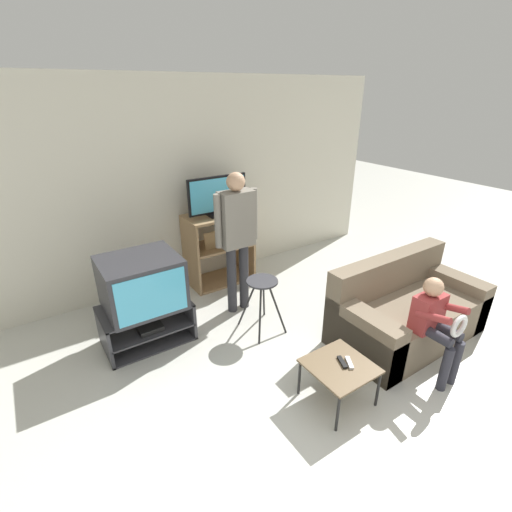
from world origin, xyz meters
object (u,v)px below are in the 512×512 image
object	(u,v)px
tv_stand	(147,324)
remote_control_white	(349,363)
television_main	(142,283)
media_shelf	(219,248)
snack_table	(340,369)
remote_control_black	(342,362)
couch	(405,311)
television_flat	(218,197)
person_standing_adult	(237,231)
person_seated_child	(436,320)
folding_stool	(262,290)

from	to	relation	value
tv_stand	remote_control_white	distance (m)	2.06
television_main	media_shelf	xyz separation A→B (m)	(1.26, 0.77, -0.20)
snack_table	remote_control_black	xyz separation A→B (m)	(0.03, 0.01, 0.05)
tv_stand	couch	world-z (taller)	couch
television_flat	person_standing_adult	size ratio (longest dim) A/B	0.48
media_shelf	person_seated_child	world-z (taller)	media_shelf
folding_stool	person_seated_child	xyz separation A→B (m)	(0.89, -1.41, 0.08)
remote_control_white	television_flat	bearing A→B (deg)	117.72
television_main	snack_table	size ratio (longest dim) A/B	1.46
couch	person_seated_child	bearing A→B (deg)	-122.73
television_main	television_flat	xyz separation A→B (m)	(1.26, 0.74, 0.50)
remote_control_black	remote_control_white	size ratio (longest dim) A/B	1.00
folding_stool	remote_control_black	xyz separation A→B (m)	(-0.01, -1.19, -0.11)
television_main	person_seated_child	distance (m)	2.75
remote_control_white	television_main	bearing A→B (deg)	154.27
tv_stand	folding_stool	world-z (taller)	folding_stool
television_main	person_seated_child	size ratio (longest dim) A/B	0.77
couch	person_seated_child	distance (m)	0.65
television_flat	snack_table	distance (m)	2.58
media_shelf	person_standing_adult	bearing A→B (deg)	-101.64
television_flat	remote_control_white	bearing A→B (deg)	-92.80
tv_stand	remote_control_white	bearing A→B (deg)	-56.04
remote_control_black	television_flat	bearing A→B (deg)	108.46
couch	remote_control_black	bearing A→B (deg)	-167.27
snack_table	couch	world-z (taller)	couch
remote_control_white	person_standing_adult	size ratio (longest dim) A/B	0.09
person_seated_child	tv_stand	bearing A→B (deg)	136.85
person_standing_adult	television_main	bearing A→B (deg)	-179.02
snack_table	remote_control_white	size ratio (longest dim) A/B	3.52
remote_control_white	tv_stand	bearing A→B (deg)	154.49
television_main	folding_stool	size ratio (longest dim) A/B	1.21
television_main	remote_control_white	xyz separation A→B (m)	(1.14, -1.71, -0.31)
media_shelf	remote_control_white	xyz separation A→B (m)	(-0.12, -2.48, -0.11)
media_shelf	remote_control_black	distance (m)	2.45
television_main	person_standing_adult	distance (m)	1.15
media_shelf	remote_control_black	world-z (taller)	media_shelf
tv_stand	television_flat	world-z (taller)	television_flat
person_standing_adult	folding_stool	bearing A→B (deg)	-89.81
tv_stand	remote_control_black	size ratio (longest dim) A/B	6.13
media_shelf	remote_control_white	size ratio (longest dim) A/B	6.63
tv_stand	snack_table	bearing A→B (deg)	-57.40
television_main	media_shelf	distance (m)	1.49
television_flat	remote_control_black	distance (m)	2.55
media_shelf	person_seated_child	distance (m)	2.76
snack_table	folding_stool	bearing A→B (deg)	87.95
person_seated_child	folding_stool	bearing A→B (deg)	122.43
television_main	person_standing_adult	size ratio (longest dim) A/B	0.45
television_main	person_standing_adult	bearing A→B (deg)	0.98
person_standing_adult	snack_table	bearing A→B (deg)	-91.39
snack_table	remote_control_white	bearing A→B (deg)	-20.40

